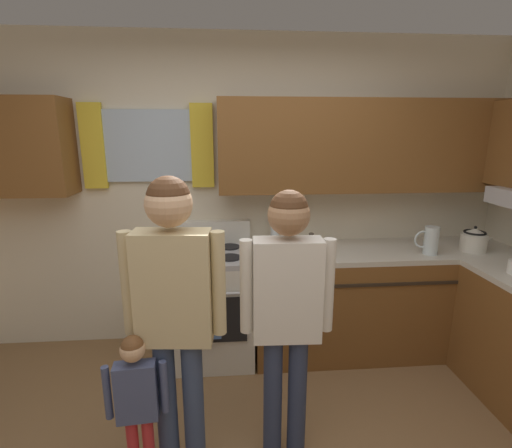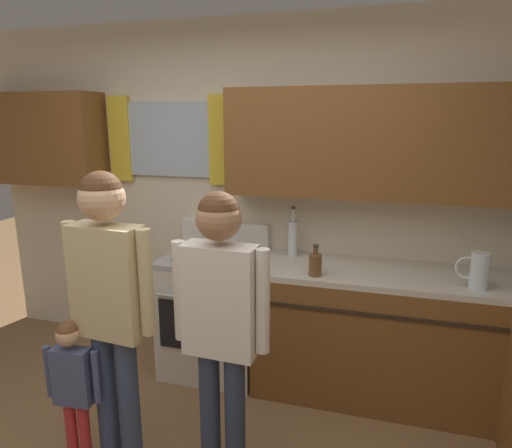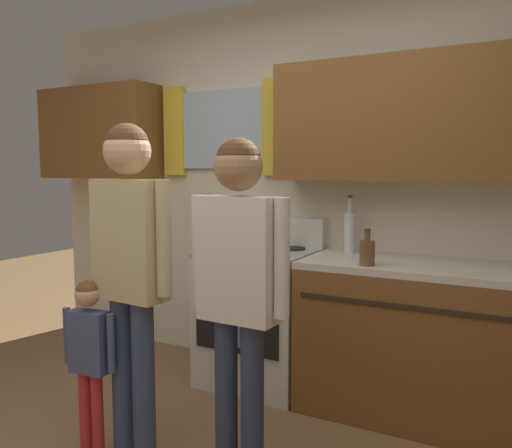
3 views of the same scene
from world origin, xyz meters
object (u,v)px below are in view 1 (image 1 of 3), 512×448
bottle_squat_brown (311,249)px  stovetop_kettle (474,239)px  adult_in_plaid (287,300)px  bottle_tall_clear (275,229)px  adult_holding_child (174,299)px  water_pitcher (430,240)px  small_child (137,397)px  stove_oven (209,303)px

bottle_squat_brown → stovetop_kettle: size_ratio=0.75×
bottle_squat_brown → adult_in_plaid: adult_in_plaid is taller
bottle_tall_clear → adult_holding_child: 1.45m
stovetop_kettle → water_pitcher: water_pitcher is taller
bottle_tall_clear → small_child: (-0.86, -1.38, -0.48)m
stove_oven → bottle_tall_clear: (0.56, 0.16, 0.57)m
bottle_tall_clear → bottle_squat_brown: (0.22, -0.38, -0.06)m
stove_oven → adult_in_plaid: adult_in_plaid is taller
adult_in_plaid → adult_holding_child: bearing=-174.9°
adult_holding_child → adult_in_plaid: adult_holding_child is taller
adult_in_plaid → small_child: adult_in_plaid is taller
stove_oven → bottle_squat_brown: bearing=-15.3°
adult_in_plaid → small_child: size_ratio=1.75×
stovetop_kettle → water_pitcher: size_ratio=1.24×
stove_oven → stovetop_kettle: stovetop_kettle is taller
adult_in_plaid → small_child: (-0.77, -0.14, -0.42)m
bottle_tall_clear → small_child: bottle_tall_clear is taller
stove_oven → bottle_squat_brown: bottle_squat_brown is taller
stovetop_kettle → adult_holding_child: adult_holding_child is taller
stovetop_kettle → adult_in_plaid: size_ratio=0.18×
stovetop_kettle → adult_in_plaid: 1.93m
adult_holding_child → small_child: bearing=-155.4°
stove_oven → water_pitcher: 1.83m
bottle_squat_brown → adult_in_plaid: size_ratio=0.13×
stove_oven → adult_holding_child: size_ratio=0.67×
bottle_squat_brown → adult_holding_child: (-0.89, -0.91, 0.06)m
bottle_tall_clear → water_pitcher: bearing=-15.6°
bottle_tall_clear → adult_in_plaid: size_ratio=0.23×
bottle_tall_clear → adult_in_plaid: bearing=-94.5°
stovetop_kettle → adult_holding_child: bearing=-155.8°
bottle_squat_brown → adult_in_plaid: bearing=-110.4°
stove_oven → stovetop_kettle: 2.20m
stove_oven → small_child: bearing=-104.1°
stovetop_kettle → water_pitcher: (-0.39, -0.05, 0.02)m
adult_in_plaid → small_child: bearing=-169.6°
adult_in_plaid → stove_oven: bearing=113.1°
adult_holding_child → small_child: (-0.20, -0.09, -0.47)m
bottle_tall_clear → bottle_squat_brown: 0.44m
bottle_tall_clear → bottle_squat_brown: bearing=-59.3°
stove_oven → adult_in_plaid: bearing=-66.9°
stove_oven → small_child: (-0.31, -1.22, 0.09)m
stovetop_kettle → small_child: bearing=-155.7°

